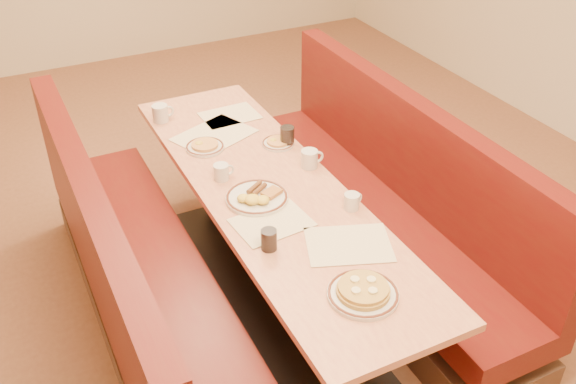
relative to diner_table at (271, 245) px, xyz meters
name	(u,v)px	position (x,y,z in m)	size (l,w,h in m)	color
ground	(272,296)	(0.00, 0.00, -0.37)	(8.00, 8.00, 0.00)	#9E6647
diner_table	(271,245)	(0.00, 0.00, 0.00)	(0.70, 2.50, 0.75)	black
booth_left	(140,287)	(-0.73, 0.00, -0.01)	(0.55, 2.50, 1.05)	#4C3326
booth_right	(383,212)	(0.73, 0.00, -0.01)	(0.55, 2.50, 1.05)	#4C3326
placemat_near_left	(272,222)	(-0.12, -0.28, 0.38)	(0.35, 0.26, 0.00)	beige
placemat_near_right	(349,244)	(0.12, -0.59, 0.38)	(0.38, 0.29, 0.00)	beige
placemat_far_left	(214,135)	(-0.06, 0.65, 0.38)	(0.43, 0.32, 0.00)	beige
placemat_far_right	(230,115)	(0.12, 0.84, 0.38)	(0.34, 0.26, 0.00)	beige
pancake_plate	(363,292)	(0.00, -0.90, 0.40)	(0.30, 0.30, 0.07)	silver
eggs_plate	(257,197)	(-0.11, -0.08, 0.39)	(0.31, 0.31, 0.06)	silver
extra_plate_mid	(278,143)	(0.23, 0.39, 0.39)	(0.18, 0.18, 0.04)	silver
extra_plate_far	(205,146)	(-0.16, 0.53, 0.39)	(0.22, 0.22, 0.04)	silver
coffee_mug_a	(352,201)	(0.28, -0.34, 0.42)	(0.11, 0.08, 0.08)	silver
coffee_mug_b	(222,172)	(-0.19, 0.19, 0.42)	(0.11, 0.08, 0.09)	silver
coffee_mug_c	(310,158)	(0.28, 0.09, 0.43)	(0.13, 0.09, 0.10)	silver
coffee_mug_d	(161,113)	(-0.28, 0.97, 0.43)	(0.14, 0.10, 0.10)	silver
soda_tumbler_near	(269,240)	(-0.21, -0.45, 0.43)	(0.07, 0.07, 0.10)	black
soda_tumbler_mid	(287,136)	(0.28, 0.36, 0.43)	(0.08, 0.08, 0.11)	black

